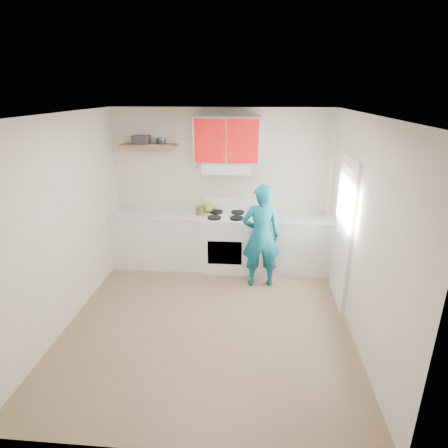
# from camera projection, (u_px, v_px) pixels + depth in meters

# --- Properties ---
(floor) EXTENTS (3.80, 3.80, 0.00)m
(floor) POSITION_uv_depth(u_px,v_px,m) (209.00, 320.00, 4.85)
(floor) COLOR brown
(floor) RESTS_ON ground
(ceiling) EXTENTS (3.60, 3.80, 0.04)m
(ceiling) POSITION_uv_depth(u_px,v_px,m) (206.00, 115.00, 3.95)
(ceiling) COLOR white
(ceiling) RESTS_ON floor
(back_wall) EXTENTS (3.60, 0.04, 2.60)m
(back_wall) POSITION_uv_depth(u_px,v_px,m) (222.00, 188.00, 6.18)
(back_wall) COLOR beige
(back_wall) RESTS_ON floor
(front_wall) EXTENTS (3.60, 0.04, 2.60)m
(front_wall) POSITION_uv_depth(u_px,v_px,m) (174.00, 321.00, 2.62)
(front_wall) COLOR beige
(front_wall) RESTS_ON floor
(left_wall) EXTENTS (0.04, 3.80, 2.60)m
(left_wall) POSITION_uv_depth(u_px,v_px,m) (63.00, 223.00, 4.54)
(left_wall) COLOR beige
(left_wall) RESTS_ON floor
(right_wall) EXTENTS (0.04, 3.80, 2.60)m
(right_wall) POSITION_uv_depth(u_px,v_px,m) (362.00, 232.00, 4.26)
(right_wall) COLOR beige
(right_wall) RESTS_ON floor
(door) EXTENTS (0.05, 0.85, 2.05)m
(door) POSITION_uv_depth(u_px,v_px,m) (344.00, 232.00, 5.01)
(door) COLOR white
(door) RESTS_ON floor
(door_glass) EXTENTS (0.01, 0.55, 0.95)m
(door_glass) POSITION_uv_depth(u_px,v_px,m) (345.00, 202.00, 4.87)
(door_glass) COLOR white
(door_glass) RESTS_ON door
(counter_left) EXTENTS (1.52, 0.60, 0.90)m
(counter_left) POSITION_uv_depth(u_px,v_px,m) (160.00, 239.00, 6.27)
(counter_left) COLOR silver
(counter_left) RESTS_ON floor
(counter_right) EXTENTS (1.32, 0.60, 0.90)m
(counter_right) POSITION_uv_depth(u_px,v_px,m) (289.00, 244.00, 6.10)
(counter_right) COLOR silver
(counter_right) RESTS_ON floor
(stove) EXTENTS (0.76, 0.65, 0.92)m
(stove) POSITION_uv_depth(u_px,v_px,m) (226.00, 242.00, 6.15)
(stove) COLOR white
(stove) RESTS_ON floor
(range_hood) EXTENTS (0.76, 0.44, 0.15)m
(range_hood) POSITION_uv_depth(u_px,v_px,m) (227.00, 167.00, 5.83)
(range_hood) COLOR silver
(range_hood) RESTS_ON back_wall
(upper_cabinets) EXTENTS (1.02, 0.33, 0.70)m
(upper_cabinets) POSITION_uv_depth(u_px,v_px,m) (227.00, 140.00, 5.74)
(upper_cabinets) COLOR red
(upper_cabinets) RESTS_ON back_wall
(shelf) EXTENTS (0.90, 0.30, 0.04)m
(shelf) POSITION_uv_depth(u_px,v_px,m) (150.00, 145.00, 5.88)
(shelf) COLOR brown
(shelf) RESTS_ON back_wall
(books) EXTENTS (0.28, 0.21, 0.13)m
(books) POSITION_uv_depth(u_px,v_px,m) (141.00, 140.00, 5.85)
(books) COLOR #363034
(books) RESTS_ON shelf
(tin) EXTENTS (0.18, 0.18, 0.09)m
(tin) POSITION_uv_depth(u_px,v_px,m) (161.00, 141.00, 5.88)
(tin) COLOR #333D4C
(tin) RESTS_ON shelf
(kettle) EXTENTS (0.21, 0.21, 0.16)m
(kettle) POSITION_uv_depth(u_px,v_px,m) (208.00, 208.00, 6.14)
(kettle) COLOR olive
(kettle) RESTS_ON stove
(crock) EXTENTS (0.15, 0.15, 0.16)m
(crock) POSITION_uv_depth(u_px,v_px,m) (200.00, 211.00, 6.04)
(crock) COLOR brown
(crock) RESTS_ON counter_left
(cutting_board) EXTENTS (0.28, 0.21, 0.02)m
(cutting_board) POSITION_uv_depth(u_px,v_px,m) (276.00, 218.00, 5.90)
(cutting_board) COLOR olive
(cutting_board) RESTS_ON counter_right
(silicone_mat) EXTENTS (0.32, 0.28, 0.01)m
(silicone_mat) POSITION_uv_depth(u_px,v_px,m) (312.00, 218.00, 5.95)
(silicone_mat) COLOR red
(silicone_mat) RESTS_ON counter_right
(person) EXTENTS (0.62, 0.44, 1.60)m
(person) POSITION_uv_depth(u_px,v_px,m) (261.00, 236.00, 5.48)
(person) COLOR #0C5A6F
(person) RESTS_ON floor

